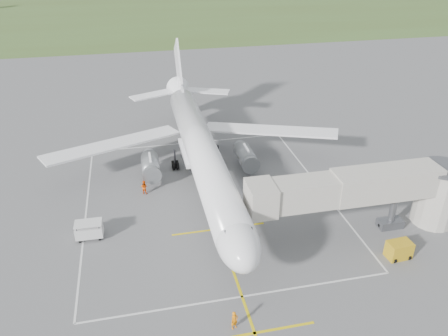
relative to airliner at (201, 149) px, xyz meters
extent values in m
plane|color=#505053|center=(0.00, -0.75, -4.39)|extent=(700.00, 700.00, 0.00)
cube|color=#425726|center=(0.00, 129.25, -4.38)|extent=(700.00, 120.00, 0.02)
cube|color=#D7BC0C|center=(0.00, -5.75, -4.38)|extent=(0.25, 60.00, 0.01)
cube|color=#D7BC0C|center=(0.00, -24.75, -4.38)|extent=(10.00, 0.25, 0.01)
cube|color=#D7BC0C|center=(0.00, -10.75, -4.38)|extent=(10.00, 0.25, 0.01)
cube|color=silver|center=(0.00, 11.25, -4.38)|extent=(28.00, 0.20, 0.01)
cube|color=silver|center=(0.00, -20.75, -4.38)|extent=(28.00, 0.20, 0.01)
cube|color=silver|center=(-14.00, -4.75, -4.38)|extent=(0.20, 32.00, 0.01)
cube|color=silver|center=(14.00, -4.75, -4.38)|extent=(0.20, 32.00, 0.01)
cylinder|color=white|center=(0.00, -0.75, 0.11)|extent=(3.80, 36.00, 3.80)
ellipsoid|color=white|center=(0.00, -18.75, 0.11)|extent=(3.80, 7.22, 3.80)
cube|color=black|center=(0.00, -19.65, 1.16)|extent=(2.40, 1.60, 0.99)
cone|color=white|center=(0.00, 19.75, 0.51)|extent=(3.80, 6.00, 3.80)
cube|color=white|center=(10.50, 5.25, -0.74)|extent=(17.93, 11.24, 1.23)
cube|color=white|center=(-10.50, 5.25, -0.74)|extent=(17.93, 11.24, 1.23)
cube|color=white|center=(0.00, 2.25, -1.44)|extent=(4.20, 8.00, 0.50)
cube|color=white|center=(0.00, 20.45, 4.81)|extent=(0.30, 7.89, 8.65)
cube|color=white|center=(0.00, 18.25, 1.81)|extent=(0.35, 5.00, 1.20)
cube|color=white|center=(4.20, 19.45, 0.71)|extent=(7.85, 5.03, 0.20)
cube|color=white|center=(-4.20, 19.45, 0.71)|extent=(7.85, 5.03, 0.20)
cylinder|color=slate|center=(6.20, 1.75, -2.49)|extent=(2.30, 4.20, 2.30)
cube|color=white|center=(6.20, 1.45, -1.69)|extent=(0.25, 2.40, 1.20)
cylinder|color=slate|center=(-6.20, 1.75, -2.49)|extent=(2.30, 4.20, 2.30)
cube|color=white|center=(-6.20, 1.45, -1.69)|extent=(0.25, 2.40, 1.20)
cylinder|color=black|center=(0.00, -15.25, -3.09)|extent=(0.18, 0.18, 2.60)
cylinder|color=black|center=(-0.11, -15.25, -3.99)|extent=(0.28, 0.80, 0.80)
cylinder|color=black|center=(0.11, -15.25, -3.99)|extent=(0.28, 0.80, 0.80)
cylinder|color=black|center=(2.90, 3.75, -2.99)|extent=(0.22, 0.22, 2.80)
cylinder|color=black|center=(2.62, 3.40, -3.91)|extent=(0.32, 0.96, 0.96)
cylinder|color=black|center=(3.18, 3.40, -3.91)|extent=(0.32, 0.96, 0.96)
cylinder|color=black|center=(2.62, 4.10, -3.91)|extent=(0.32, 0.96, 0.96)
cylinder|color=black|center=(3.18, 4.10, -3.91)|extent=(0.32, 0.96, 0.96)
cylinder|color=black|center=(-2.90, 3.75, -2.99)|extent=(0.22, 0.22, 2.80)
cylinder|color=black|center=(-3.18, 3.40, -3.91)|extent=(0.32, 0.96, 0.96)
cylinder|color=black|center=(-2.62, 3.40, -3.91)|extent=(0.32, 0.96, 0.96)
cylinder|color=black|center=(-3.18, 4.10, -3.91)|extent=(0.32, 0.96, 0.96)
cylinder|color=black|center=(-2.62, 4.10, -3.91)|extent=(0.32, 0.96, 0.96)
cube|color=#A29C92|center=(7.74, -14.25, 1.21)|extent=(11.09, 2.90, 2.80)
cube|color=#A29C92|center=(16.46, -14.25, 1.31)|extent=(11.09, 3.10, 3.00)
cube|color=#A29C92|center=(3.40, -14.25, 1.21)|extent=(2.60, 3.40, 3.00)
cylinder|color=#57595E|center=(18.00, -14.25, -2.29)|extent=(0.70, 0.70, 4.20)
cube|color=#57595E|center=(18.00, -14.25, -3.94)|extent=(2.60, 1.40, 0.90)
cylinder|color=#A29C92|center=(23.00, -14.25, -1.19)|extent=(4.40, 4.40, 6.40)
cylinder|color=#57595E|center=(23.00, -14.25, 2.21)|extent=(5.00, 5.00, 0.30)
cylinder|color=black|center=(17.00, -14.25, -4.04)|extent=(0.70, 0.30, 0.70)
cylinder|color=black|center=(19.00, -14.25, -4.04)|extent=(0.70, 0.30, 0.70)
cube|color=#BB9017|center=(16.11, -18.86, -3.53)|extent=(2.38, 1.63, 1.72)
cylinder|color=black|center=(15.35, -19.54, -4.14)|extent=(0.26, 0.52, 0.50)
cylinder|color=black|center=(16.95, -19.44, -4.14)|extent=(0.26, 0.52, 0.50)
cube|color=silver|center=(-13.28, -9.37, -3.47)|extent=(2.75, 1.69, 1.20)
cube|color=silver|center=(-13.28, -9.37, -2.54)|extent=(2.75, 1.69, 0.09)
cylinder|color=black|center=(-14.38, -10.00, -3.25)|extent=(0.09, 0.09, 1.41)
cylinder|color=black|center=(-12.20, -10.05, -3.25)|extent=(0.09, 0.09, 1.41)
cylinder|color=black|center=(-14.35, -8.70, -3.25)|extent=(0.09, 0.09, 1.41)
cylinder|color=black|center=(-12.18, -8.74, -3.25)|extent=(0.09, 0.09, 1.41)
cylinder|color=black|center=(-14.27, -9.95, -4.17)|extent=(0.20, 0.44, 0.44)
cylinder|color=black|center=(-12.31, -9.99, -4.17)|extent=(0.20, 0.44, 0.44)
cylinder|color=black|center=(-14.25, -8.75, -4.17)|extent=(0.20, 0.44, 0.44)
cylinder|color=black|center=(-12.29, -8.79, -4.17)|extent=(0.20, 0.44, 0.44)
imported|color=orange|center=(-1.45, -23.90, -3.55)|extent=(0.73, 0.61, 1.69)
imported|color=#E54B07|center=(-7.29, -1.76, -3.53)|extent=(1.05, 0.97, 1.73)
camera|label=1|loc=(-7.49, -47.68, 23.54)|focal=35.00mm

